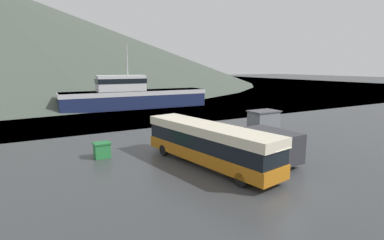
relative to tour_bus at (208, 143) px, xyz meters
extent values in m
plane|color=#383A3D|center=(1.94, -5.72, -1.74)|extent=(400.00, 400.00, 0.00)
plane|color=#475B6B|center=(1.94, 134.85, -1.74)|extent=(240.00, 240.00, 0.00)
cube|color=#B26614|center=(0.00, -0.01, -0.83)|extent=(4.49, 12.24, 0.91)
cube|color=black|center=(0.00, -0.01, 0.15)|extent=(4.40, 12.00, 1.04)
cube|color=beige|center=(0.00, -0.01, 1.00)|extent=(4.49, 12.24, 0.65)
cube|color=black|center=(-0.99, 5.92, -0.03)|extent=(2.22, 0.43, 1.41)
cylinder|color=black|center=(-1.80, 3.94, -1.29)|extent=(0.44, 0.94, 0.90)
cylinder|color=black|center=(0.42, 4.31, -1.29)|extent=(0.44, 0.94, 0.90)
cylinder|color=black|center=(-0.41, -4.34, -1.29)|extent=(0.44, 0.94, 0.90)
cylinder|color=black|center=(1.80, -3.97, -1.29)|extent=(0.44, 0.94, 0.90)
cube|color=#2D2D33|center=(4.56, -1.84, -0.31)|extent=(2.25, 4.47, 2.15)
cube|color=#2D2D33|center=(4.41, 1.28, -0.79)|extent=(2.13, 1.97, 1.18)
cube|color=black|center=(4.45, 0.37, 0.17)|extent=(1.74, 0.14, 0.75)
cylinder|color=black|center=(3.51, 0.99, -1.39)|extent=(0.25, 0.71, 0.70)
cylinder|color=black|center=(5.33, 1.08, -1.39)|extent=(0.25, 0.71, 0.70)
cylinder|color=black|center=(3.69, -2.88, -1.39)|extent=(0.25, 0.71, 0.70)
cylinder|color=black|center=(5.52, -2.80, -1.39)|extent=(0.25, 0.71, 0.70)
cube|color=#19234C|center=(5.64, 32.35, -0.21)|extent=(25.10, 5.92, 3.05)
cube|color=silver|center=(5.64, 32.35, 0.93)|extent=(25.35, 5.98, 0.76)
cube|color=silver|center=(3.16, 32.47, 2.64)|extent=(8.12, 3.66, 2.67)
cube|color=black|center=(3.16, 32.47, 3.04)|extent=(8.29, 3.76, 0.80)
cylinder|color=#B2B2B7|center=(4.35, 32.41, 6.54)|extent=(0.20, 0.20, 5.13)
cube|color=#287F3D|center=(-6.37, 5.82, -1.18)|extent=(1.18, 1.03, 1.12)
cube|color=#226C34|center=(-6.37, 5.82, -0.56)|extent=(1.30, 1.13, 0.12)
cube|color=slate|center=(10.89, 5.99, -0.53)|extent=(2.90, 2.01, 2.42)
cube|color=#4C4C51|center=(10.89, 5.99, 0.74)|extent=(3.19, 2.21, 0.12)
cube|color=black|center=(15.67, 38.78, -1.35)|extent=(2.16, 5.59, 0.78)
cylinder|color=black|center=(3.45, 13.63, -1.44)|extent=(0.25, 0.25, 0.60)
sphere|color=black|center=(3.45, 13.63, -1.06)|extent=(0.28, 0.28, 0.28)
camera|label=1|loc=(-11.47, -17.83, 5.49)|focal=28.00mm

